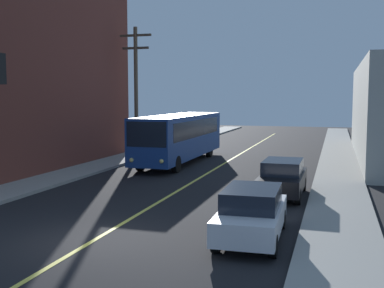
% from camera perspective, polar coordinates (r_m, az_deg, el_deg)
% --- Properties ---
extents(ground_plane, '(120.00, 120.00, 0.00)m').
position_cam_1_polar(ground_plane, '(15.14, -11.84, -11.34)').
color(ground_plane, black).
extents(sidewalk_left, '(2.50, 90.00, 0.15)m').
position_cam_1_polar(sidewalk_left, '(27.13, -15.17, -3.71)').
color(sidewalk_left, gray).
rests_on(sidewalk_left, ground).
extents(sidewalk_right, '(2.50, 90.00, 0.15)m').
position_cam_1_polar(sidewalk_right, '(23.08, 17.20, -5.39)').
color(sidewalk_right, gray).
rests_on(sidewalk_right, ground).
extents(lane_stripe_center, '(0.16, 60.00, 0.01)m').
position_cam_1_polar(lane_stripe_center, '(28.88, 2.59, -3.10)').
color(lane_stripe_center, '#D8CC4C').
rests_on(lane_stripe_center, ground).
extents(city_bus, '(2.61, 12.17, 3.20)m').
position_cam_1_polar(city_bus, '(31.87, -1.44, 1.01)').
color(city_bus, navy).
rests_on(city_bus, ground).
extents(parked_car_white, '(1.93, 4.45, 1.62)m').
position_cam_1_polar(parked_car_white, '(14.90, 7.18, -8.18)').
color(parked_car_white, silver).
rests_on(parked_car_white, ground).
extents(parked_car_black, '(1.85, 4.41, 1.62)m').
position_cam_1_polar(parked_car_black, '(21.52, 10.80, -3.95)').
color(parked_car_black, black).
rests_on(parked_car_black, ground).
extents(utility_pole_mid, '(2.40, 0.28, 9.25)m').
position_cam_1_polar(utility_pole_mid, '(34.96, -6.72, 7.03)').
color(utility_pole_mid, brown).
rests_on(utility_pole_mid, sidewalk_left).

